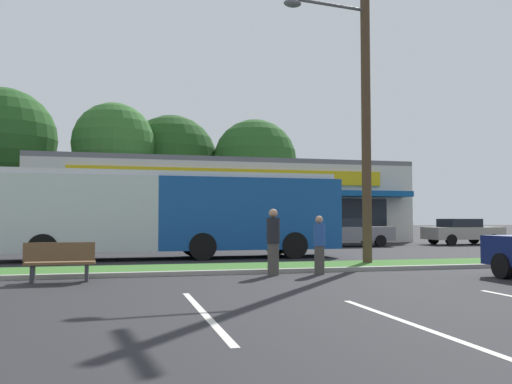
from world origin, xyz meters
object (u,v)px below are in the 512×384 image
at_px(car_0, 348,232).
at_px(pedestrian_near_bench, 319,245).
at_px(city_bus, 172,212).
at_px(car_2, 116,233).
at_px(utility_pole, 362,76).
at_px(bus_stop_bench, 60,261).
at_px(pedestrian_by_pole, 273,242).
at_px(car_1, 462,231).

xyz_separation_m(car_0, pedestrian_near_bench, (-6.92, -13.78, 0.00)).
distance_m(car_0, pedestrian_near_bench, 15.42).
distance_m(city_bus, car_2, 7.66).
xyz_separation_m(utility_pole, car_2, (-7.68, 12.22, -5.32)).
distance_m(bus_stop_bench, car_0, 19.54).
bearing_deg(city_bus, pedestrian_by_pole, 105.74).
distance_m(car_1, pedestrian_by_pole, 21.10).
height_order(city_bus, car_1, city_bus).
bearing_deg(pedestrian_by_pole, pedestrian_near_bench, 12.09).
height_order(car_1, car_2, car_2).
xyz_separation_m(car_1, car_2, (-19.77, 0.02, 0.01)).
relative_size(car_0, car_1, 1.06).
relative_size(car_1, pedestrian_by_pole, 2.53).
distance_m(bus_stop_bench, car_2, 14.55).
height_order(utility_pole, car_2, utility_pole).
height_order(city_bus, pedestrian_near_bench, city_bus).
relative_size(pedestrian_near_bench, pedestrian_by_pole, 0.90).
distance_m(utility_pole, bus_stop_bench, 10.76).
distance_m(bus_stop_bench, car_1, 25.50).
bearing_deg(city_bus, utility_pole, 137.99).
height_order(bus_stop_bench, pedestrian_near_bench, pedestrian_near_bench).
distance_m(utility_pole, car_0, 13.74).
height_order(utility_pole, city_bus, utility_pole).
bearing_deg(bus_stop_bench, pedestrian_near_bench, -177.53).
bearing_deg(pedestrian_by_pole, car_0, 72.64).
xyz_separation_m(bus_stop_bench, pedestrian_near_bench, (6.64, 0.29, 0.29)).
bearing_deg(utility_pole, bus_stop_bench, -165.64).
bearing_deg(city_bus, pedestrian_near_bench, 115.00).
bearing_deg(pedestrian_by_pole, car_2, 119.71).
height_order(car_2, pedestrian_by_pole, pedestrian_by_pole).
bearing_deg(utility_pole, pedestrian_near_bench, -138.63).
bearing_deg(pedestrian_by_pole, city_bus, 119.79).
distance_m(car_2, pedestrian_by_pole, 14.76).
bearing_deg(pedestrian_near_bench, utility_pole, -98.97).
distance_m(bus_stop_bench, pedestrian_near_bench, 6.65).
relative_size(car_1, pedestrian_near_bench, 2.82).
height_order(utility_pole, car_1, utility_pole).
bearing_deg(car_2, pedestrian_by_pole, -73.79).
height_order(bus_stop_bench, pedestrian_by_pole, pedestrian_by_pole).
bearing_deg(car_1, car_2, 179.95).
distance_m(car_0, pedestrian_by_pole, 16.02).
xyz_separation_m(city_bus, pedestrian_by_pole, (2.01, -6.88, -0.88)).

